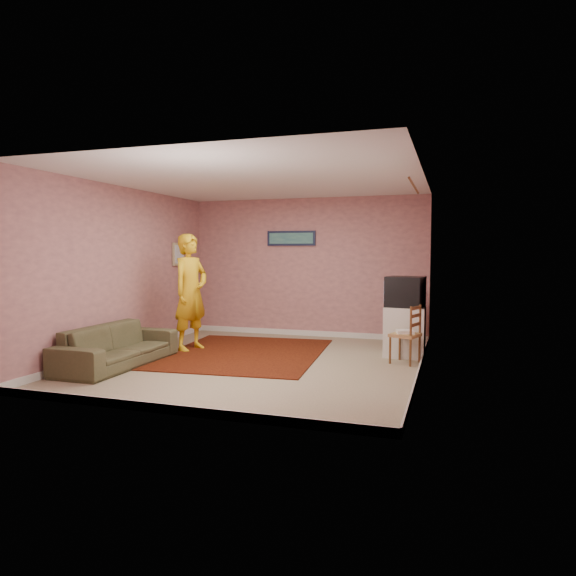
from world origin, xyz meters
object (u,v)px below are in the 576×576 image
(crt_tv, at_px, (405,292))
(chair_b, at_px, (405,328))
(sofa, at_px, (118,346))
(person, at_px, (191,292))
(chair_a, at_px, (404,314))
(tv_cabinet, at_px, (405,331))

(crt_tv, height_order, chair_b, crt_tv)
(crt_tv, xyz_separation_m, sofa, (-3.74, -1.93, -0.70))
(sofa, relative_size, person, 1.04)
(crt_tv, relative_size, chair_a, 1.22)
(sofa, xyz_separation_m, person, (0.40, 1.37, 0.66))
(sofa, bearing_deg, crt_tv, -62.65)
(crt_tv, xyz_separation_m, chair_b, (0.06, -0.51, -0.48))
(tv_cabinet, xyz_separation_m, person, (-3.35, -0.55, 0.56))
(tv_cabinet, relative_size, sofa, 0.39)
(crt_tv, bearing_deg, person, -162.07)
(crt_tv, distance_m, chair_a, 0.87)
(tv_cabinet, distance_m, person, 3.44)
(tv_cabinet, bearing_deg, sofa, -152.81)
(crt_tv, distance_m, sofa, 4.27)
(crt_tv, relative_size, chair_b, 1.27)
(crt_tv, bearing_deg, tv_cabinet, -0.00)
(chair_a, bearing_deg, tv_cabinet, -91.25)
(chair_a, relative_size, sofa, 0.25)
(chair_b, bearing_deg, crt_tv, -154.93)
(crt_tv, height_order, person, person)
(chair_a, height_order, sofa, chair_a)
(tv_cabinet, relative_size, chair_b, 1.59)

